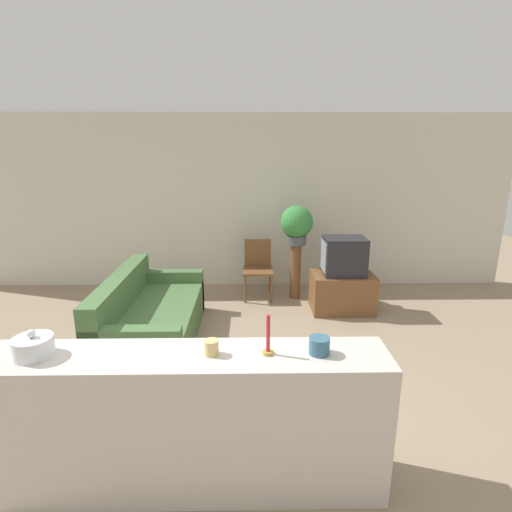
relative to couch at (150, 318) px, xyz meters
name	(u,v)px	position (x,y,z in m)	size (l,w,h in m)	color
ground_plane	(204,419)	(0.77, -1.43, -0.28)	(14.00, 14.00, 0.00)	gray
wall_back	(225,203)	(0.77, 2.00, 1.07)	(9.00, 0.06, 2.70)	beige
couch	(150,318)	(0.00, 0.00, 0.00)	(0.94, 1.93, 0.80)	#476B3D
tv_stand	(342,292)	(2.43, 0.87, -0.01)	(0.84, 0.56, 0.53)	brown
television	(344,256)	(2.43, 0.87, 0.50)	(0.56, 0.44, 0.51)	#232328
wooden_chair	(258,266)	(1.28, 1.42, 0.20)	(0.44, 0.44, 0.86)	brown
plant_stand	(295,271)	(1.84, 1.36, 0.13)	(0.16, 0.16, 0.82)	brown
potted_plant	(297,224)	(1.84, 1.36, 0.85)	(0.47, 0.47, 0.57)	#4C4C51
foreground_counter	(190,422)	(0.77, -2.08, 0.21)	(2.52, 0.44, 0.97)	beige
decorative_bowl	(33,347)	(-0.16, -2.08, 0.75)	(0.24, 0.24, 0.17)	silver
candle_jar	(211,347)	(0.92, -2.08, 0.74)	(0.09, 0.09, 0.09)	tan
candlestick	(268,341)	(1.27, -2.08, 0.78)	(0.07, 0.07, 0.26)	#B7933D
coffee_tin	(319,346)	(1.59, -2.08, 0.74)	(0.13, 0.13, 0.11)	#335B75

